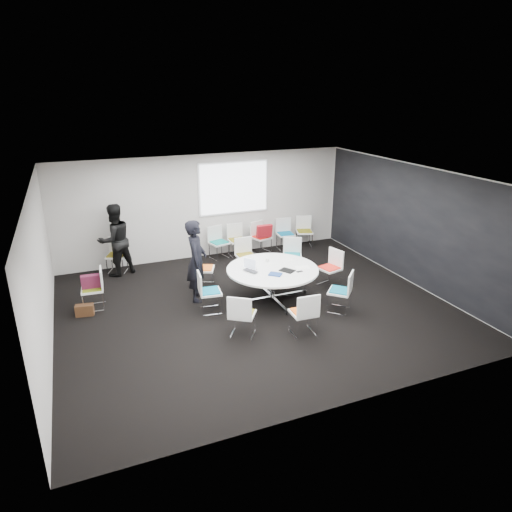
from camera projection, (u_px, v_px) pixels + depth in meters
name	position (u px, v px, depth m)	size (l,w,h in m)	color
room_shell	(259.00, 245.00, 9.34)	(8.08, 7.08, 2.88)	black
conference_table	(272.00, 278.00, 9.99)	(2.00, 2.00, 0.73)	silver
projection_screen	(234.00, 188.00, 12.44)	(1.90, 0.03, 1.35)	white
chair_ring_a	(329.00, 275.00, 10.74)	(0.55, 0.56, 0.88)	silver
chair_ring_b	(292.00, 262.00, 11.53)	(0.61, 0.60, 0.88)	silver
chair_ring_c	(246.00, 262.00, 11.53)	(0.47, 0.45, 0.88)	silver
chair_ring_d	(204.00, 275.00, 10.72)	(0.59, 0.60, 0.88)	silver
chair_ring_e	(210.00, 299.00, 9.51)	(0.50, 0.51, 0.88)	silver
chair_ring_f	(242.00, 323.00, 8.56)	(0.63, 0.63, 0.88)	silver
chair_ring_g	(303.00, 321.00, 8.63)	(0.48, 0.47, 0.88)	silver
chair_ring_h	(340.00, 299.00, 9.54)	(0.64, 0.64, 0.88)	silver
chair_back_a	(219.00, 249.00, 12.50)	(0.56, 0.55, 0.88)	silver
chair_back_b	(237.00, 246.00, 12.71)	(0.46, 0.45, 0.88)	silver
chair_back_c	(261.00, 243.00, 12.95)	(0.58, 0.57, 0.88)	silver
chair_back_d	(285.00, 240.00, 13.23)	(0.51, 0.50, 0.88)	silver
chair_back_e	(304.00, 237.00, 13.47)	(0.58, 0.57, 0.88)	silver
chair_spare_left	(94.00, 296.00, 9.65)	(0.48, 0.49, 0.88)	silver
chair_person_back	(117.00, 262.00, 11.57)	(0.60, 0.59, 0.88)	silver
person_main	(197.00, 261.00, 9.86)	(0.66, 0.44, 1.82)	black
person_back	(115.00, 240.00, 11.20)	(0.88, 0.69, 1.81)	black
laptop	(252.00, 270.00, 9.77)	(0.34, 0.22, 0.03)	#333338
laptop_lid	(250.00, 264.00, 9.83)	(0.30, 0.02, 0.22)	silver
notebook_black	(287.00, 270.00, 9.78)	(0.22, 0.30, 0.02)	black
tablet_folio	(275.00, 274.00, 9.57)	(0.26, 0.20, 0.03)	navy
papers_right	(287.00, 260.00, 10.37)	(0.30, 0.21, 0.00)	silver
papers_front	(302.00, 267.00, 9.96)	(0.30, 0.21, 0.00)	white
cup	(267.00, 260.00, 10.28)	(0.08, 0.08, 0.09)	white
phone	(299.00, 272.00, 9.74)	(0.14, 0.07, 0.01)	black
maroon_bag	(91.00, 281.00, 9.53)	(0.40, 0.14, 0.28)	#57172F
brown_bag	(85.00, 310.00, 9.39)	(0.36, 0.16, 0.24)	#442816
red_jacket	(264.00, 231.00, 12.61)	(0.44, 0.10, 0.35)	maroon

